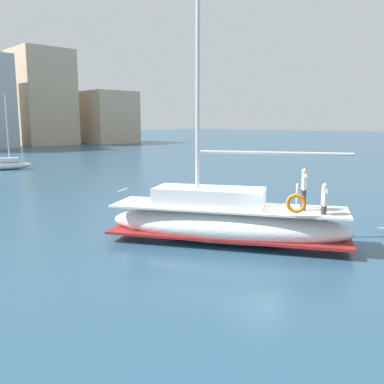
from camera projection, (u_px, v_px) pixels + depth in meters
name	position (u px, v px, depth m)	size (l,w,h in m)	color
ground_plane	(259.00, 244.00, 16.40)	(400.00, 400.00, 0.00)	#284C66
main_sailboat	(225.00, 220.00, 16.48)	(7.08, 9.43, 12.36)	white
moored_catamaran	(6.00, 164.00, 41.83)	(5.00, 2.74, 7.42)	white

